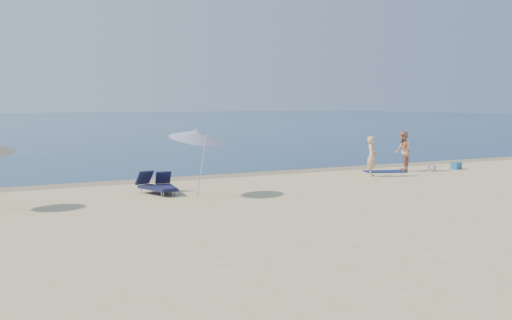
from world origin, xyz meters
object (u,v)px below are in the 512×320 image
(person_left, at_px, (372,156))
(person_right, at_px, (403,151))
(blue_cooler, at_px, (456,166))
(umbrella_near, at_px, (196,135))

(person_left, bearing_deg, person_right, -30.06)
(blue_cooler, relative_size, umbrella_near, 0.19)
(person_left, xyz_separation_m, person_right, (2.67, 0.94, 0.07))
(person_right, height_order, blue_cooler, person_right)
(umbrella_near, bearing_deg, person_right, -11.00)
(person_left, bearing_deg, blue_cooler, -46.03)
(blue_cooler, bearing_deg, umbrella_near, 174.29)
(person_left, distance_m, umbrella_near, 9.45)
(person_left, relative_size, umbrella_near, 0.70)
(person_right, bearing_deg, person_left, -37.04)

